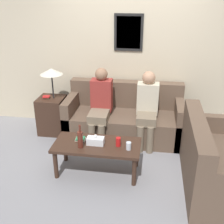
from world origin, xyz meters
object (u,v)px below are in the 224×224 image
object	(u,v)px
couch_main	(124,119)
drinking_glass	(129,146)
person_left	(100,104)
person_right	(147,106)
couch_side	(215,164)
coffee_table	(97,148)
wine_bottle	(80,139)

from	to	relation	value
couch_main	drinking_glass	xyz separation A→B (m)	(0.18, -1.19, 0.19)
couch_main	person_left	bearing A→B (deg)	-152.21
drinking_glass	person_right	size ratio (longest dim) A/B	0.09
couch_side	coffee_table	world-z (taller)	couch_side
drinking_glass	couch_main	bearing A→B (deg)	98.79
person_left	drinking_glass	bearing A→B (deg)	-60.62
couch_side	wine_bottle	distance (m)	1.77
coffee_table	wine_bottle	xyz separation A→B (m)	(-0.20, -0.11, 0.19)
coffee_table	wine_bottle	world-z (taller)	wine_bottle
coffee_table	person_left	distance (m)	0.97
person_right	couch_main	bearing A→B (deg)	153.44
couch_main	person_left	world-z (taller)	person_left
couch_main	person_left	size ratio (longest dim) A/B	1.61
person_right	coffee_table	bearing A→B (deg)	-124.28
couch_main	wine_bottle	distance (m)	1.33
drinking_glass	wine_bottle	bearing A→B (deg)	-176.63
person_left	coffee_table	bearing A→B (deg)	-82.30
wine_bottle	coffee_table	bearing A→B (deg)	29.78
couch_side	person_right	bearing A→B (deg)	43.03
coffee_table	drinking_glass	distance (m)	0.46
person_left	couch_main	bearing A→B (deg)	27.79
coffee_table	wine_bottle	distance (m)	0.29
couch_main	person_right	world-z (taller)	person_right
wine_bottle	person_right	distance (m)	1.33
couch_side	couch_main	bearing A→B (deg)	47.89
wine_bottle	person_right	size ratio (longest dim) A/B	0.27
drinking_glass	person_left	xyz separation A→B (m)	(-0.56, 1.00, 0.15)
coffee_table	drinking_glass	size ratio (longest dim) A/B	11.23
couch_side	person_right	world-z (taller)	person_right
couch_side	person_left	xyz separation A→B (m)	(-1.67, 0.98, 0.34)
couch_main	coffee_table	distance (m)	1.15
couch_side	wine_bottle	size ratio (longest dim) A/B	4.58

